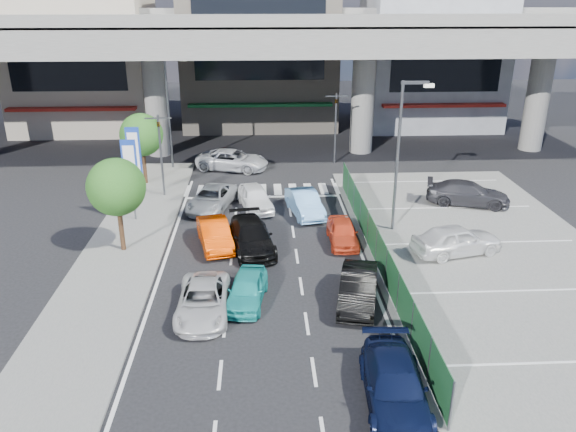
{
  "coord_description": "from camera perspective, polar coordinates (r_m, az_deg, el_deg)",
  "views": [
    {
      "loc": [
        -0.09,
        -21.73,
        12.12
      ],
      "look_at": [
        1.23,
        4.22,
        1.65
      ],
      "focal_mm": 35.0,
      "sensor_mm": 36.0,
      "label": 1
    }
  ],
  "objects": [
    {
      "name": "tree_near",
      "position": [
        28.04,
        -17.04,
        2.81
      ],
      "size": [
        2.8,
        2.8,
        4.8
      ],
      "color": "#382314",
      "rests_on": "ground"
    },
    {
      "name": "building_center",
      "position": [
        54.9,
        -2.93,
        17.08
      ],
      "size": [
        14.0,
        10.9,
        15.0
      ],
      "color": "gray",
      "rests_on": "ground"
    },
    {
      "name": "fence_run",
      "position": [
        25.92,
        9.41,
        -4.03
      ],
      "size": [
        0.16,
        22.0,
        1.8
      ],
      "primitive_type": null,
      "color": "#1A4E28",
      "rests_on": "ground"
    },
    {
      "name": "taxi_orange_right",
      "position": [
        28.89,
        5.57,
        -1.65
      ],
      "size": [
        1.46,
        3.58,
        1.22
      ],
      "primitive_type": "imported",
      "rotation": [
        0.0,
        0.0,
        -0.01
      ],
      "color": "red",
      "rests_on": "ground"
    },
    {
      "name": "sidewalk_left",
      "position": [
        29.25,
        -16.33,
        -3.36
      ],
      "size": [
        4.0,
        30.0,
        0.12
      ],
      "primitive_type": "cube",
      "color": "#5C5D5A",
      "rests_on": "ground"
    },
    {
      "name": "taxi_teal_mid",
      "position": [
        23.5,
        -4.2,
        -7.43
      ],
      "size": [
        1.96,
        3.78,
        1.23
      ],
      "primitive_type": "imported",
      "rotation": [
        0.0,
        0.0,
        -0.15
      ],
      "color": "#21AFAA",
      "rests_on": "ground"
    },
    {
      "name": "hatch_black_mid_right",
      "position": [
        23.54,
        7.14,
        -7.29
      ],
      "size": [
        2.34,
        4.41,
        1.38
      ],
      "primitive_type": "imported",
      "rotation": [
        0.0,
        0.0,
        -0.22
      ],
      "color": "black",
      "rests_on": "ground"
    },
    {
      "name": "sedan_black_mid",
      "position": [
        28.13,
        -3.72,
        -2.08
      ],
      "size": [
        2.74,
        5.02,
        1.38
      ],
      "primitive_type": "imported",
      "rotation": [
        0.0,
        0.0,
        0.18
      ],
      "color": "black",
      "rests_on": "ground"
    },
    {
      "name": "kei_truck_front_right",
      "position": [
        32.47,
        1.71,
        1.32
      ],
      "size": [
        2.21,
        4.39,
        1.38
      ],
      "primitive_type": "imported",
      "rotation": [
        0.0,
        0.0,
        0.19
      ],
      "color": "#69A5E1",
      "rests_on": "ground"
    },
    {
      "name": "street_lamp_right",
      "position": [
        29.6,
        11.48,
        7.13
      ],
      "size": [
        1.65,
        0.22,
        8.0
      ],
      "color": "#595B60",
      "rests_on": "ground"
    },
    {
      "name": "signboard_near",
      "position": [
        31.88,
        -15.72,
        4.61
      ],
      "size": [
        0.8,
        0.14,
        4.7
      ],
      "color": "#595B60",
      "rests_on": "ground"
    },
    {
      "name": "signboard_far",
      "position": [
        34.78,
        -15.36,
        6.06
      ],
      "size": [
        0.8,
        0.14,
        4.7
      ],
      "color": "#595B60",
      "rests_on": "ground"
    },
    {
      "name": "sedan_white_mid_left",
      "position": [
        22.92,
        -8.63,
        -8.48
      ],
      "size": [
        2.02,
        4.37,
        1.22
      ],
      "primitive_type": "imported",
      "rotation": [
        0.0,
        0.0,
        0.0
      ],
      "color": "silver",
      "rests_on": "ground"
    },
    {
      "name": "building_east",
      "position": [
        56.39,
        14.19,
        15.07
      ],
      "size": [
        12.0,
        10.9,
        12.0
      ],
      "color": "gray",
      "rests_on": "ground"
    },
    {
      "name": "tree_far",
      "position": [
        38.06,
        -14.66,
        7.97
      ],
      "size": [
        2.8,
        2.8,
        4.8
      ],
      "color": "#382314",
      "rests_on": "ground"
    },
    {
      "name": "ground",
      "position": [
        24.88,
        -2.35,
        -7.22
      ],
      "size": [
        120.0,
        120.0,
        0.0
      ],
      "primitive_type": "plane",
      "color": "black",
      "rests_on": "ground"
    },
    {
      "name": "parked_sedan_white",
      "position": [
        28.62,
        16.74,
        -2.32
      ],
      "size": [
        4.72,
        2.78,
        1.51
      ],
      "primitive_type": "imported",
      "rotation": [
        0.0,
        0.0,
        1.81
      ],
      "color": "silver",
      "rests_on": "parking_lot"
    },
    {
      "name": "crossing_wagon_silver",
      "position": [
        40.98,
        -5.67,
        5.68
      ],
      "size": [
        5.64,
        3.74,
        1.44
      ],
      "primitive_type": "imported",
      "rotation": [
        0.0,
        0.0,
        1.29
      ],
      "color": "silver",
      "rests_on": "ground"
    },
    {
      "name": "minivan_navy_back",
      "position": [
        18.59,
        10.78,
        -16.51
      ],
      "size": [
        2.18,
        4.77,
        1.35
      ],
      "primitive_type": "imported",
      "rotation": [
        0.0,
        0.0,
        -0.06
      ],
      "color": "black",
      "rests_on": "ground"
    },
    {
      "name": "wagon_silver_front_left",
      "position": [
        33.64,
        -7.76,
        1.78
      ],
      "size": [
        3.2,
        4.96,
        1.27
      ],
      "primitive_type": "imported",
      "rotation": [
        0.0,
        0.0,
        -0.25
      ],
      "color": "#A1A5A8",
      "rests_on": "ground"
    },
    {
      "name": "expressway",
      "position": [
        43.86,
        -2.92,
        17.53
      ],
      "size": [
        64.0,
        14.0,
        10.75
      ],
      "color": "#61615D",
      "rests_on": "ground"
    },
    {
      "name": "traffic_light_left",
      "position": [
        35.25,
        -12.94,
        7.96
      ],
      "size": [
        1.6,
        1.24,
        5.2
      ],
      "color": "#595B60",
      "rests_on": "ground"
    },
    {
      "name": "building_west",
      "position": [
        56.29,
        -20.01,
        14.95
      ],
      "size": [
        12.0,
        10.9,
        13.0
      ],
      "color": "#AB9E8A",
      "rests_on": "ground"
    },
    {
      "name": "traffic_cone",
      "position": [
        30.97,
        8.35,
        -0.52
      ],
      "size": [
        0.37,
        0.37,
        0.69
      ],
      "primitive_type": "cone",
      "rotation": [
        0.0,
        0.0,
        -0.05
      ],
      "color": "#FC3C0E",
      "rests_on": "parking_lot"
    },
    {
      "name": "taxi_orange_left",
      "position": [
        28.63,
        -7.45,
        -1.83
      ],
      "size": [
        2.27,
        4.26,
        1.33
      ],
      "primitive_type": "imported",
      "rotation": [
        0.0,
        0.0,
        0.22
      ],
      "color": "#D83900",
      "rests_on": "ground"
    },
    {
      "name": "sedan_white_front_mid",
      "position": [
        33.35,
        -3.34,
        1.86
      ],
      "size": [
        2.45,
        4.3,
        1.38
      ],
      "primitive_type": "imported",
      "rotation": [
        0.0,
        0.0,
        0.21
      ],
      "color": "white",
      "rests_on": "ground"
    },
    {
      "name": "parking_lot",
      "position": [
        28.85,
        20.06,
        -4.26
      ],
      "size": [
        12.0,
        28.0,
        0.06
      ],
      "primitive_type": "cube",
      "color": "#5C5D5A",
      "rests_on": "ground"
    },
    {
      "name": "street_lamp_left",
      "position": [
        40.89,
        -11.86,
        11.13
      ],
      "size": [
        1.65,
        0.22,
        8.0
      ],
      "color": "#595B60",
      "rests_on": "ground"
    },
    {
      "name": "parked_sedan_dgrey",
      "position": [
        35.51,
        17.81,
        2.21
      ],
      "size": [
        5.24,
        3.3,
        1.42
      ],
      "primitive_type": "imported",
      "rotation": [
        0.0,
        0.0,
        1.28
      ],
      "color": "#302F35",
      "rests_on": "parking_lot"
    },
    {
      "name": "traffic_light_right",
      "position": [
        41.92,
        4.89,
        10.61
      ],
      "size": [
        1.6,
        1.24,
        5.2
      ],
      "color": "#595B60",
      "rests_on": "ground"
    }
  ]
}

